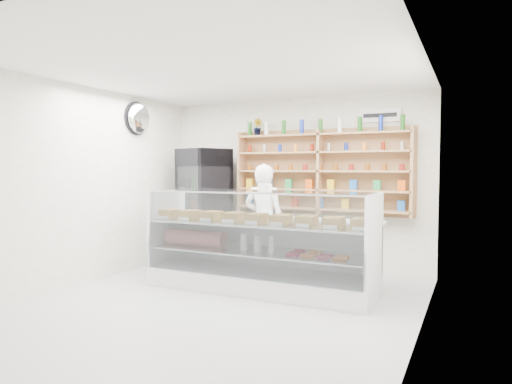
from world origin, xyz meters
The scene contains 8 objects.
room centered at (0.00, 0.00, 1.40)m, with size 5.00×5.00×5.00m.
display_counter centered at (0.13, 0.89, 0.37)m, with size 3.10×0.93×1.35m.
shop_worker centered at (-0.12, 1.57, 0.86)m, with size 0.62×0.41×1.71m, color white.
drinks_cooler centered at (-1.41, 1.93, 0.99)m, with size 0.90×0.88×1.97m.
wall_shelving centered at (0.50, 2.34, 1.59)m, with size 2.84×0.28×1.33m.
potted_plant centered at (-0.60, 2.34, 2.34)m, with size 0.16×0.13×0.28m, color #1E6626.
security_mirror centered at (-2.17, 1.20, 2.45)m, with size 0.15×0.50×0.50m, color silver.
wall_sign centered at (1.40, 2.47, 2.45)m, with size 0.62×0.03×0.20m, color white.
Camera 1 is at (2.72, -4.63, 1.65)m, focal length 32.00 mm.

